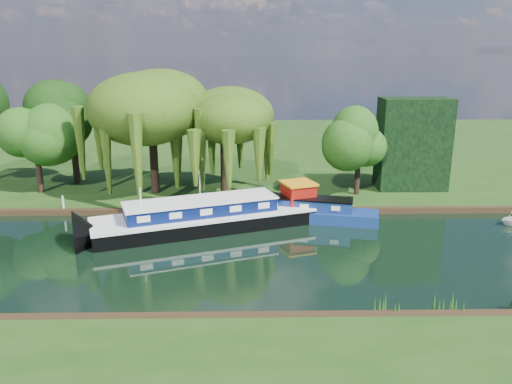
{
  "coord_description": "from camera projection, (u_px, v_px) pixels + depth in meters",
  "views": [
    {
      "loc": [
        4.46,
        -29.1,
        12.34
      ],
      "look_at": [
        5.03,
        4.53,
        2.8
      ],
      "focal_mm": 35.0,
      "sensor_mm": 36.0,
      "label": 1
    }
  ],
  "objects": [
    {
      "name": "ground",
      "position": [
        177.0,
        255.0,
        31.28
      ],
      "size": [
        120.0,
        120.0,
        0.0
      ],
      "primitive_type": "plane",
      "color": "black"
    },
    {
      "name": "tree_far_left",
      "position": [
        35.0,
        135.0,
        42.23
      ],
      "size": [
        4.55,
        4.55,
        7.33
      ],
      "color": "black",
      "rests_on": "far_bank"
    },
    {
      "name": "mooring_posts",
      "position": [
        185.0,
        202.0,
        39.09
      ],
      "size": [
        19.16,
        0.16,
        1.0
      ],
      "color": "silver",
      "rests_on": "far_bank"
    },
    {
      "name": "reeds_near",
      "position": [
        299.0,
        305.0,
        23.96
      ],
      "size": [
        33.7,
        1.5,
        1.1
      ],
      "color": "#1F4B14",
      "rests_on": "ground"
    },
    {
      "name": "narrowboat",
      "position": [
        290.0,
        210.0,
        37.87
      ],
      "size": [
        13.25,
        5.1,
        1.91
      ],
      "rotation": [
        0.0,
        0.0,
        -0.23
      ],
      "color": "navy",
      "rests_on": "ground"
    },
    {
      "name": "willow_left",
      "position": [
        151.0,
        109.0,
        41.51
      ],
      "size": [
        8.31,
        8.31,
        9.96
      ],
      "color": "black",
      "rests_on": "far_bank"
    },
    {
      "name": "tree_far_right",
      "position": [
        359.0,
        143.0,
        41.82
      ],
      "size": [
        3.95,
        3.95,
        6.47
      ],
      "color": "black",
      "rests_on": "far_bank"
    },
    {
      "name": "conifer_hedge",
      "position": [
        413.0,
        144.0,
        43.84
      ],
      "size": [
        6.0,
        3.0,
        8.0
      ],
      "primitive_type": "cube",
      "color": "black",
      "rests_on": "far_bank"
    },
    {
      "name": "tree_far_mid",
      "position": [
        71.0,
        119.0,
        45.04
      ],
      "size": [
        5.27,
        5.27,
        8.63
      ],
      "color": "black",
      "rests_on": "far_bank"
    },
    {
      "name": "dutch_barge",
      "position": [
        216.0,
        215.0,
        35.96
      ],
      "size": [
        17.5,
        9.44,
        3.63
      ],
      "rotation": [
        0.0,
        0.0,
        0.34
      ],
      "color": "black",
      "rests_on": "ground"
    },
    {
      "name": "willow_right",
      "position": [
        224.0,
        125.0,
        41.39
      ],
      "size": [
        6.7,
        6.7,
        8.16
      ],
      "color": "black",
      "rests_on": "far_bank"
    },
    {
      "name": "lamppost",
      "position": [
        199.0,
        177.0,
        40.73
      ],
      "size": [
        0.36,
        0.36,
        2.56
      ],
      "color": "silver",
      "rests_on": "far_bank"
    },
    {
      "name": "far_bank",
      "position": [
        213.0,
        149.0,
        63.93
      ],
      "size": [
        120.0,
        52.0,
        0.45
      ],
      "primitive_type": "cube",
      "color": "#1A370F",
      "rests_on": "ground"
    },
    {
      "name": "white_cruiser",
      "position": [
        512.0,
        224.0,
        36.81
      ],
      "size": [
        2.65,
        2.47,
        1.14
      ],
      "primitive_type": "imported",
      "rotation": [
        0.0,
        0.0,
        1.91
      ],
      "color": "silver",
      "rests_on": "ground"
    }
  ]
}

